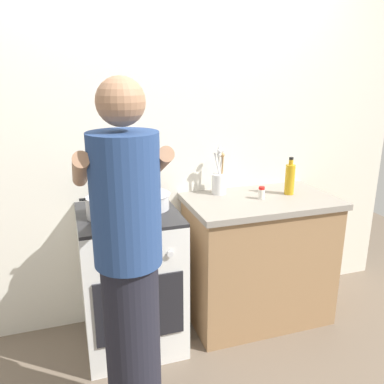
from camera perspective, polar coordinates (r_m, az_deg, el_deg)
ground at (r=2.79m, az=-0.23°, el=-20.89°), size 6.00×6.00×0.00m
back_wall at (r=2.78m, az=0.52°, el=7.40°), size 3.20×0.10×2.50m
countertop at (r=2.85m, az=9.54°, el=-9.50°), size 1.00×0.60×0.90m
stove_range at (r=2.59m, az=-8.82°, el=-12.35°), size 0.60×0.62×0.90m
pot at (r=2.34m, az=-12.62°, el=-2.12°), size 0.27×0.20×0.12m
mixing_bowl at (r=2.44m, az=-6.25°, el=-1.16°), size 0.26×0.26×0.10m
utensil_crock at (r=2.73m, az=3.95°, el=1.68°), size 0.10×0.10×0.33m
spice_bottle at (r=2.66m, az=10.03°, el=-0.14°), size 0.04×0.04×0.08m
oil_bottle at (r=2.79m, az=13.97°, el=1.88°), size 0.07×0.07×0.26m
person at (r=1.83m, az=-9.09°, el=-11.01°), size 0.41×0.50×1.70m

